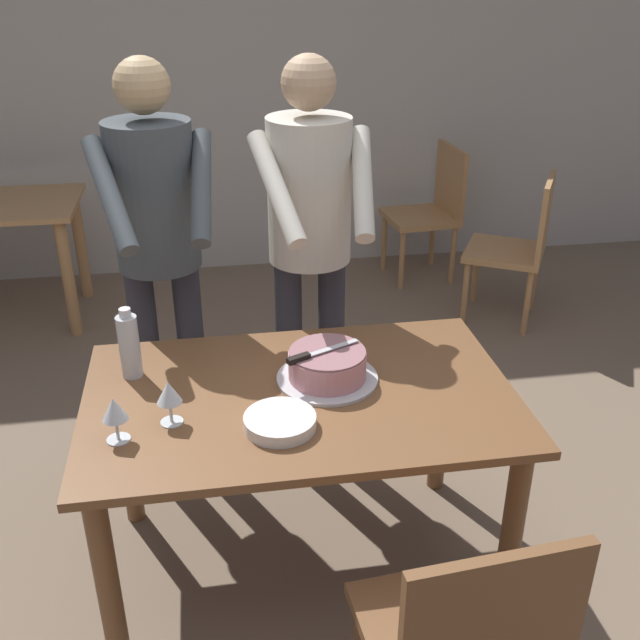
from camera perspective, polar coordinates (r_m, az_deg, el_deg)
name	(u,v)px	position (r m, az deg, el deg)	size (l,w,h in m)	color
ground_plane	(302,564)	(2.87, -1.38, -18.41)	(14.00, 14.00, 0.00)	#7A6651
back_wall	(235,70)	(5.08, -6.60, 18.76)	(10.00, 0.12, 2.70)	#BCB7AD
main_dining_table	(300,423)	(2.46, -1.54, -7.99)	(1.40, 0.87, 0.75)	brown
cake_on_platter	(327,366)	(2.44, 0.57, -3.63)	(0.34, 0.34, 0.11)	silver
cake_knife	(309,355)	(2.37, -0.86, -2.76)	(0.26, 0.13, 0.02)	silver
plate_stack	(280,422)	(2.23, -3.13, -7.90)	(0.22, 0.22, 0.04)	white
wine_glass_near	(114,410)	(2.20, -15.68, -6.78)	(0.08, 0.08, 0.14)	silver
wine_glass_far	(169,394)	(2.24, -11.66, -5.63)	(0.08, 0.08, 0.14)	silver
water_bottle	(129,345)	(2.52, -14.60, -1.92)	(0.07, 0.07, 0.25)	silver
person_cutting_cake	(310,229)	(2.85, -0.78, 7.06)	(0.47, 0.56, 1.72)	#2D2D38
person_standing_beside	(157,235)	(2.86, -12.51, 6.47)	(0.46, 0.57, 1.72)	#2D2D38
background_chair_0	(431,208)	(5.06, 8.61, 8.62)	(0.48, 0.48, 0.90)	tan
background_chair_1	(519,244)	(4.51, 15.18, 5.72)	(0.60, 0.60, 0.90)	tan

